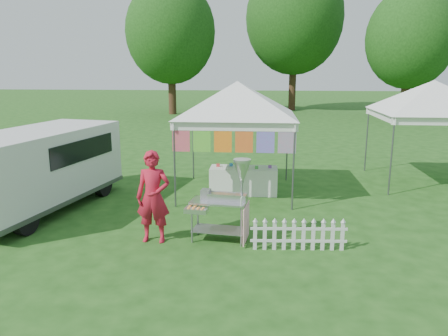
# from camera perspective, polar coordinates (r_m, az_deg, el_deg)

# --- Properties ---
(ground) EXTENTS (120.00, 120.00, 0.00)m
(ground) POSITION_cam_1_polar(r_m,az_deg,el_deg) (8.73, 0.26, -9.49)
(ground) COLOR #1D4914
(ground) RESTS_ON ground
(canopy_main) EXTENTS (4.24, 4.24, 3.45)m
(canopy_main) POSITION_cam_1_polar(r_m,az_deg,el_deg) (11.56, 1.76, 11.23)
(canopy_main) COLOR #59595E
(canopy_main) RESTS_ON ground
(canopy_right) EXTENTS (4.24, 4.24, 3.45)m
(canopy_right) POSITION_cam_1_polar(r_m,az_deg,el_deg) (13.91, 25.82, 10.27)
(canopy_right) COLOR #59595E
(canopy_right) RESTS_ON ground
(tree_left) EXTENTS (6.40, 6.40, 9.53)m
(tree_left) POSITION_cam_1_polar(r_m,az_deg,el_deg) (32.82, -6.98, 17.20)
(tree_left) COLOR #3E2916
(tree_left) RESTS_ON ground
(tree_mid) EXTENTS (7.60, 7.60, 11.52)m
(tree_mid) POSITION_cam_1_polar(r_m,az_deg,el_deg) (36.31, 9.22, 18.77)
(tree_mid) COLOR #3E2916
(tree_mid) RESTS_ON ground
(tree_right) EXTENTS (5.60, 5.60, 8.42)m
(tree_right) POSITION_cam_1_polar(r_m,az_deg,el_deg) (31.51, 23.15, 15.29)
(tree_right) COLOR #3E2916
(tree_right) RESTS_ON ground
(donut_cart) EXTENTS (1.26, 0.78, 1.65)m
(donut_cart) POSITION_cam_1_polar(r_m,az_deg,el_deg) (8.40, 0.45, -3.38)
(donut_cart) COLOR gray
(donut_cart) RESTS_ON ground
(vendor) EXTENTS (0.66, 0.43, 1.81)m
(vendor) POSITION_cam_1_polar(r_m,az_deg,el_deg) (8.53, -9.23, -3.75)
(vendor) COLOR #B6162C
(vendor) RESTS_ON ground
(cargo_van) EXTENTS (2.70, 4.87, 1.91)m
(cargo_van) POSITION_cam_1_polar(r_m,az_deg,el_deg) (11.28, -22.78, 0.14)
(cargo_van) COLOR silver
(cargo_van) RESTS_ON ground
(picket_fence) EXTENTS (1.80, 0.14, 0.56)m
(picket_fence) POSITION_cam_1_polar(r_m,az_deg,el_deg) (8.32, 9.72, -8.69)
(picket_fence) COLOR silver
(picket_fence) RESTS_ON ground
(display_table) EXTENTS (1.80, 0.70, 0.72)m
(display_table) POSITION_cam_1_polar(r_m,az_deg,el_deg) (11.83, 2.58, -1.62)
(display_table) COLOR white
(display_table) RESTS_ON ground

